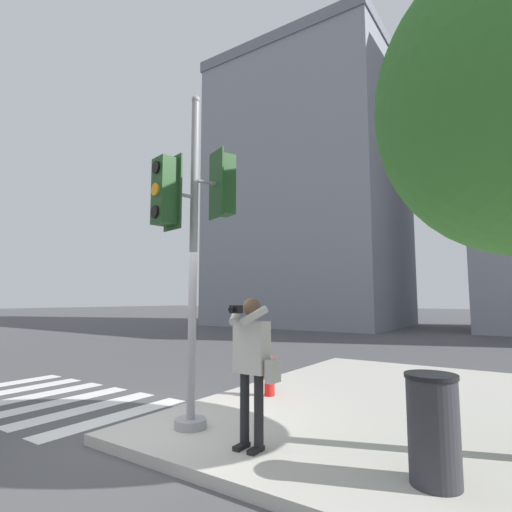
# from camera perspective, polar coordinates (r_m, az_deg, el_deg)

# --- Properties ---
(ground_plane) EXTENTS (160.00, 160.00, 0.00)m
(ground_plane) POSITION_cam_1_polar(r_m,az_deg,el_deg) (5.92, -16.05, -24.13)
(ground_plane) COLOR #4C4C4F
(sidewalk_corner) EXTENTS (8.00, 8.00, 0.14)m
(sidewalk_corner) POSITION_cam_1_polar(r_m,az_deg,el_deg) (7.41, 28.82, -19.34)
(sidewalk_corner) COLOR #BCB7AD
(sidewalk_corner) RESTS_ON ground_plane
(crosswalk_stripes) EXTENTS (4.48, 2.65, 0.01)m
(crosswalk_stripes) POSITION_cam_1_polar(r_m,az_deg,el_deg) (8.78, -27.65, -17.61)
(crosswalk_stripes) COLOR silver
(crosswalk_stripes) RESTS_ON ground_plane
(traffic_signal_pole) EXTENTS (0.66, 1.24, 4.66)m
(traffic_signal_pole) POSITION_cam_1_polar(r_m,az_deg,el_deg) (5.68, -8.75, 4.59)
(traffic_signal_pole) COLOR #939399
(traffic_signal_pole) RESTS_ON sidewalk_corner
(person_photographer) EXTENTS (0.58, 0.54, 1.72)m
(person_photographer) POSITION_cam_1_polar(r_m,az_deg,el_deg) (4.82, -0.56, -14.27)
(person_photographer) COLOR black
(person_photographer) RESTS_ON sidewalk_corner
(fire_hydrant) EXTENTS (0.18, 0.24, 0.71)m
(fire_hydrant) POSITION_cam_1_polar(r_m,az_deg,el_deg) (7.45, 1.94, -16.71)
(fire_hydrant) COLOR red
(fire_hydrant) RESTS_ON sidewalk_corner
(trash_bin) EXTENTS (0.49, 0.49, 1.00)m
(trash_bin) POSITION_cam_1_polar(r_m,az_deg,el_deg) (4.40, 24.01, -21.59)
(trash_bin) COLOR #2D2D33
(trash_bin) RESTS_ON sidewalk_corner
(building_left) EXTENTS (12.73, 10.34, 19.67)m
(building_left) POSITION_cam_1_polar(r_m,az_deg,el_deg) (30.44, 7.56, 9.12)
(building_left) COLOR gray
(building_left) RESTS_ON ground_plane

